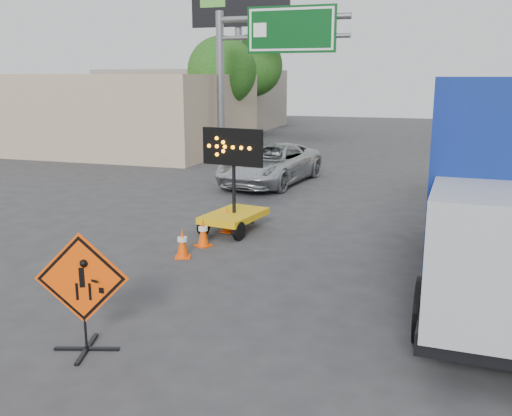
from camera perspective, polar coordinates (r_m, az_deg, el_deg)
The scene contains 14 objects.
ground at distance 8.98m, azimuth -7.39°, elevation -12.72°, with size 100.00×100.00×0.00m, color #2D2D30.
storefront_left_near at distance 32.50m, azimuth -14.72°, elevation 9.25°, with size 14.00×10.00×4.00m, color tan.
storefront_left_far at distance 45.29m, azimuth -6.08°, elevation 10.78°, with size 12.00×10.00×4.40m, color gray.
highway_gantry at distance 26.49m, azimuth 0.66°, elevation 15.56°, with size 6.18×0.38×6.90m.
billboard at distance 35.39m, azimuth -1.62°, elevation 18.61°, with size 6.10×0.54×9.85m.
tree_left_near at distance 31.47m, azimuth -3.42°, elevation 13.48°, with size 3.71×3.71×6.03m.
tree_left_far at distance 39.34m, azimuth -0.40°, elevation 14.02°, with size 4.10×4.10×6.66m.
construction_sign at distance 8.52m, azimuth -16.96°, elevation -7.81°, with size 1.29×0.92×1.77m.
arrow_board at distance 14.52m, azimuth -2.21°, elevation -0.07°, with size 1.66×2.02×2.65m.
pickup_truck at distance 21.19m, azimuth 1.43°, elevation 4.45°, with size 2.44×5.30×1.47m, color #B7BABF.
box_truck at distance 11.28m, azimuth 23.78°, elevation 1.05°, with size 2.81×8.23×3.88m.
cone_a at distance 12.59m, azimuth -7.38°, elevation -3.50°, with size 0.43×0.43×0.66m.
cone_b at distance 13.38m, azimuth -5.31°, elevation -2.44°, with size 0.44×0.44×0.66m.
cone_c at distance 14.57m, azimuth -2.92°, elevation -1.16°, with size 0.34×0.34×0.65m.
Camera 1 is at (3.58, -7.26, 3.88)m, focal length 40.00 mm.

